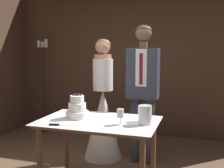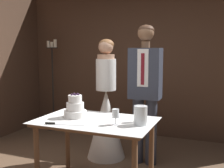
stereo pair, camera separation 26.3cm
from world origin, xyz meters
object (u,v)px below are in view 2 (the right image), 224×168
at_px(hurricane_candle, 140,116).
at_px(candle_stand, 53,84).
at_px(wine_glass_near, 116,114).
at_px(cake_table, 95,129).
at_px(tiered_cake, 75,108).
at_px(groom, 145,87).
at_px(bride, 106,115).
at_px(wine_glass_middle, 138,111).
at_px(cake_knife, 57,124).

relative_size(hurricane_candle, candle_stand, 0.11).
bearing_deg(wine_glass_near, cake_table, 162.42).
bearing_deg(tiered_cake, wine_glass_near, -12.66).
relative_size(cake_table, groom, 0.68).
height_order(wine_glass_near, groom, groom).
distance_m(wine_glass_near, bride, 1.19).
height_order(cake_table, wine_glass_middle, wine_glass_middle).
bearing_deg(bride, wine_glass_middle, -49.22).
relative_size(tiered_cake, cake_knife, 0.68).
xyz_separation_m(wine_glass_middle, hurricane_candle, (0.06, -0.10, -0.02)).
distance_m(cake_knife, candle_stand, 2.65).
bearing_deg(hurricane_candle, wine_glass_middle, 119.35).
relative_size(bride, candle_stand, 0.98).
xyz_separation_m(wine_glass_near, bride, (-0.54, 1.02, -0.28)).
height_order(cake_knife, wine_glass_middle, wine_glass_middle).
relative_size(cake_knife, wine_glass_middle, 2.51).
bearing_deg(hurricane_candle, bride, 129.67).
height_order(tiered_cake, cake_knife, tiered_cake).
relative_size(cake_table, tiered_cake, 4.65).
relative_size(cake_knife, wine_glass_near, 2.51).
bearing_deg(candle_stand, wine_glass_near, -43.57).
height_order(hurricane_candle, groom, groom).
bearing_deg(wine_glass_middle, cake_knife, -150.50).
distance_m(wine_glass_middle, groom, 0.86).
xyz_separation_m(cake_knife, wine_glass_middle, (0.72, 0.41, 0.10)).
bearing_deg(tiered_cake, hurricane_candle, -2.69).
relative_size(wine_glass_near, candle_stand, 0.09).
relative_size(wine_glass_middle, groom, 0.09).
bearing_deg(candle_stand, groom, -24.26).
bearing_deg(cake_knife, bride, 75.22).
distance_m(cake_table, wine_glass_near, 0.34).
bearing_deg(candle_stand, cake_knife, -55.17).
bearing_deg(tiered_cake, groom, 58.89).
distance_m(tiered_cake, bride, 0.94).
bearing_deg(wine_glass_near, bride, 118.08).
bearing_deg(candle_stand, tiered_cake, -50.22).
relative_size(wine_glass_middle, candle_stand, 0.09).
height_order(cake_knife, hurricane_candle, hurricane_candle).
relative_size(cake_table, cake_knife, 3.14).
bearing_deg(wine_glass_near, tiered_cake, 167.34).
bearing_deg(wine_glass_near, hurricane_candle, 19.42).
height_order(wine_glass_middle, bride, bride).
bearing_deg(bride, cake_knife, -89.86).
bearing_deg(cake_knife, hurricane_candle, 6.37).
xyz_separation_m(cake_table, hurricane_candle, (0.50, -0.00, 0.19)).
xyz_separation_m(cake_knife, wine_glass_near, (0.54, 0.22, 0.10)).
xyz_separation_m(wine_glass_middle, candle_stand, (-2.23, 1.77, -0.03)).
relative_size(tiered_cake, bride, 0.16).
height_order(cake_table, hurricane_candle, hurricane_candle).
relative_size(wine_glass_near, hurricane_candle, 0.83).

